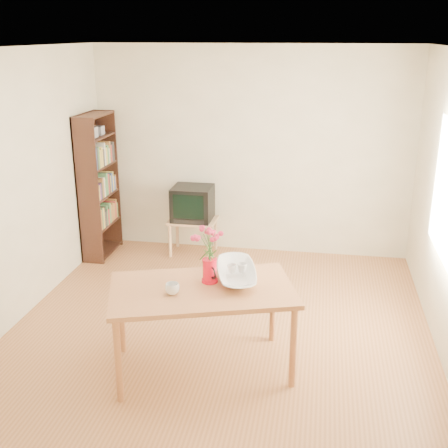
% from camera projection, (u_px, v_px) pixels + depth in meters
% --- Properties ---
extents(room, '(4.50, 4.50, 4.50)m').
position_uv_depth(room, '(221.00, 203.00, 4.93)').
color(room, '#975D35').
rests_on(room, ground).
extents(table, '(1.68, 1.27, 0.75)m').
position_uv_depth(table, '(202.00, 296.00, 4.59)').
color(table, '#AB653A').
rests_on(table, ground).
extents(tv_stand, '(0.60, 0.45, 0.46)m').
position_uv_depth(tv_stand, '(193.00, 225.00, 7.18)').
color(tv_stand, tan).
rests_on(tv_stand, ground).
extents(bookshelf, '(0.28, 0.70, 1.80)m').
position_uv_depth(bookshelf, '(99.00, 191.00, 7.02)').
color(bookshelf, black).
rests_on(bookshelf, ground).
extents(pitcher, '(0.14, 0.19, 0.21)m').
position_uv_depth(pitcher, '(210.00, 271.00, 4.65)').
color(pitcher, red).
rests_on(pitcher, table).
extents(flowers, '(0.23, 0.23, 0.33)m').
position_uv_depth(flowers, '(209.00, 242.00, 4.56)').
color(flowers, '#DA335D').
rests_on(flowers, pitcher).
extents(mug, '(0.16, 0.16, 0.09)m').
position_uv_depth(mug, '(172.00, 289.00, 4.45)').
color(mug, white).
rests_on(mug, table).
extents(bowl, '(0.58, 0.58, 0.46)m').
position_uv_depth(bowl, '(237.00, 252.00, 4.69)').
color(bowl, white).
rests_on(bowl, table).
extents(teacup_a, '(0.09, 0.09, 0.06)m').
position_uv_depth(teacup_a, '(232.00, 257.00, 4.71)').
color(teacup_a, white).
rests_on(teacup_a, bowl).
extents(teacup_b, '(0.09, 0.09, 0.07)m').
position_uv_depth(teacup_b, '(242.00, 256.00, 4.72)').
color(teacup_b, white).
rests_on(teacup_b, bowl).
extents(television, '(0.49, 0.46, 0.43)m').
position_uv_depth(television, '(193.00, 203.00, 7.10)').
color(television, black).
rests_on(television, tv_stand).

